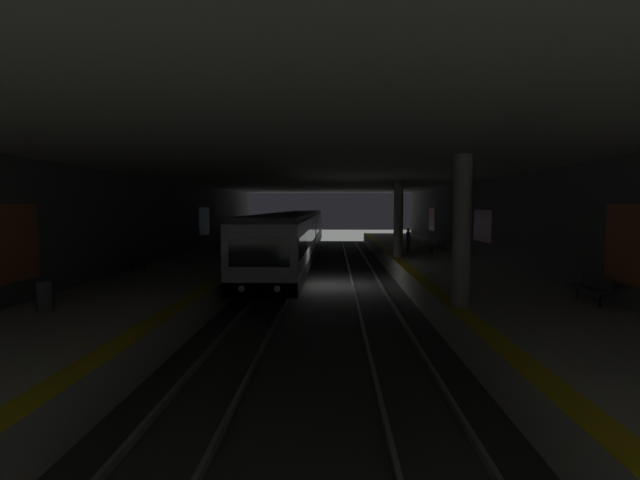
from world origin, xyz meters
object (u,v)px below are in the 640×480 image
at_px(bench_right_mid, 225,237).
at_px(bench_right_near, 137,261).
at_px(suitcase_rolling, 218,250).
at_px(metro_train, 296,235).
at_px(person_waiting_near, 225,248).
at_px(person_boarding, 225,234).
at_px(bench_left_mid, 443,240).
at_px(backpack_on_floor, 431,252).
at_px(person_walking_mid, 408,239).
at_px(person_standing_far, 233,234).
at_px(trash_bin, 45,297).
at_px(pillar_far, 398,219).
at_px(pillar_near, 462,231).
at_px(bench_left_near, 591,287).

bearing_deg(bench_right_mid, bench_right_near, 180.00).
bearing_deg(bench_right_mid, suitcase_rolling, -169.70).
distance_m(metro_train, person_waiting_near, 10.23).
relative_size(metro_train, person_boarding, 22.78).
relative_size(bench_left_mid, backpack_on_floor, 4.25).
height_order(person_walking_mid, backpack_on_floor, person_walking_mid).
bearing_deg(backpack_on_floor, person_standing_far, 68.89).
bearing_deg(trash_bin, pillar_far, -38.54).
height_order(person_boarding, suitcase_rolling, person_boarding).
bearing_deg(person_boarding, pillar_far, -126.63).
bearing_deg(trash_bin, person_standing_far, -2.36).
bearing_deg(suitcase_rolling, person_walking_mid, -80.66).
distance_m(pillar_near, person_walking_mid, 17.46).
bearing_deg(person_boarding, trash_bin, -179.26).
distance_m(person_waiting_near, trash_bin, 11.73).
bearing_deg(person_standing_far, person_boarding, 24.38).
height_order(bench_left_near, bench_right_near, same).
relative_size(bench_right_near, backpack_on_floor, 4.25).
distance_m(person_waiting_near, suitcase_rolling, 5.26).
bearing_deg(trash_bin, bench_left_mid, -36.38).
height_order(bench_right_mid, person_standing_far, person_standing_far).
bearing_deg(bench_left_near, pillar_near, 97.64).
bearing_deg(suitcase_rolling, bench_right_near, 167.57).
height_order(pillar_near, person_standing_far, pillar_near).
bearing_deg(person_walking_mid, bench_left_mid, -39.48).
distance_m(pillar_far, suitcase_rolling, 11.33).
xyz_separation_m(bench_right_near, suitcase_rolling, (8.11, -1.79, -0.21)).
relative_size(bench_right_near, person_boarding, 1.12).
height_order(person_standing_far, suitcase_rolling, person_standing_far).
xyz_separation_m(bench_right_mid, suitcase_rolling, (-9.82, -1.79, -0.21)).
xyz_separation_m(person_boarding, suitcase_rolling, (-8.12, -1.37, -0.50)).
bearing_deg(person_boarding, backpack_on_floor, -118.21).
height_order(pillar_near, person_boarding, pillar_near).
height_order(bench_right_near, person_standing_far, person_standing_far).
height_order(bench_right_mid, person_walking_mid, person_walking_mid).
xyz_separation_m(person_standing_far, trash_bin, (-21.83, 0.90, -0.53)).
distance_m(bench_right_near, person_boarding, 16.23).
xyz_separation_m(bench_left_near, person_standing_far, (20.24, 15.43, 0.43)).
xyz_separation_m(bench_right_near, person_walking_mid, (10.11, -13.97, 0.33)).
bearing_deg(pillar_near, bench_left_mid, -11.20).
distance_m(pillar_near, metro_train, 21.26).
distance_m(person_walking_mid, suitcase_rolling, 12.36).
height_order(pillar_far, bench_left_mid, pillar_far).
xyz_separation_m(pillar_far, person_standing_far, (6.58, 11.25, -1.32)).
bearing_deg(person_boarding, bench_left_mid, -98.03).
xyz_separation_m(bench_right_near, person_boarding, (16.22, -0.42, 0.29)).
relative_size(person_boarding, suitcase_rolling, 1.65).
distance_m(person_standing_far, trash_bin, 21.86).
bearing_deg(person_waiting_near, person_boarding, 12.75).
relative_size(pillar_near, bench_right_near, 2.68).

